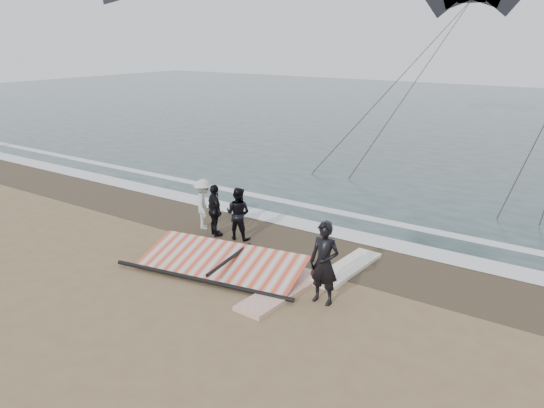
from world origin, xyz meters
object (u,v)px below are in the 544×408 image
at_px(board_white, 282,291).
at_px(board_cream, 347,268).
at_px(sail_rig, 222,263).
at_px(man_main, 324,263).

height_order(board_white, board_cream, board_cream).
bearing_deg(sail_rig, board_white, -5.83).
bearing_deg(board_white, sail_rig, 176.99).
bearing_deg(board_white, man_main, 12.39).
xyz_separation_m(board_white, sail_rig, (-1.95, 0.20, 0.14)).
bearing_deg(man_main, board_white, -170.75).
bearing_deg(sail_rig, board_cream, 34.70).
xyz_separation_m(board_white, board_cream, (0.64, 1.99, 0.00)).
distance_m(board_white, sail_rig, 1.96).
bearing_deg(board_cream, man_main, -76.78).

